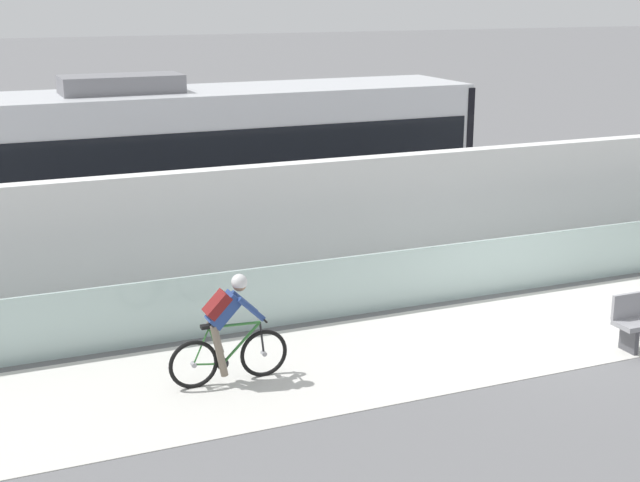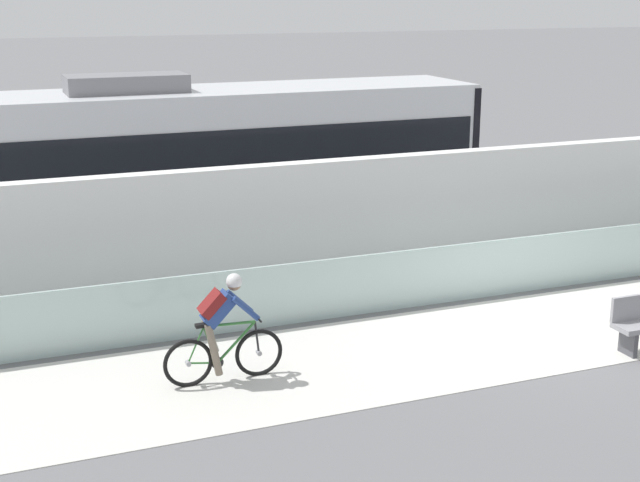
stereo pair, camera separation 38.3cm
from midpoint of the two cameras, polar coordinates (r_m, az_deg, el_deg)
The scene contains 8 objects.
ground_plane at distance 15.79m, azimuth 15.31°, elevation -5.32°, with size 200.00×200.00×0.00m, color slate.
bike_path_deck at distance 15.78m, azimuth 15.31°, elevation -5.30°, with size 32.00×3.20×0.01m, color silver.
glass_parapet at distance 17.04m, azimuth 11.76°, elevation -1.65°, with size 32.00×0.05×1.06m, color #ADC6C1.
concrete_barrier_wall at distance 18.34m, azimuth 8.82°, elevation 1.88°, with size 32.00×0.36×2.40m, color white.
tram_rail_near at distance 20.74m, azimuth 5.25°, elevation 0.19°, with size 32.00×0.08×0.01m, color #595654.
tram_rail_far at distance 21.99m, azimuth 3.58°, elevation 1.11°, with size 32.00×0.08×0.01m, color #595654.
tram at distance 19.62m, azimuth -5.54°, elevation 4.96°, with size 11.06×2.54×3.81m.
cyclist_on_bike at distance 13.03m, azimuth -5.29°, elevation -5.54°, with size 1.77×0.58×1.61m.
Camera 2 is at (-8.90, -11.77, 5.47)m, focal length 51.04 mm.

